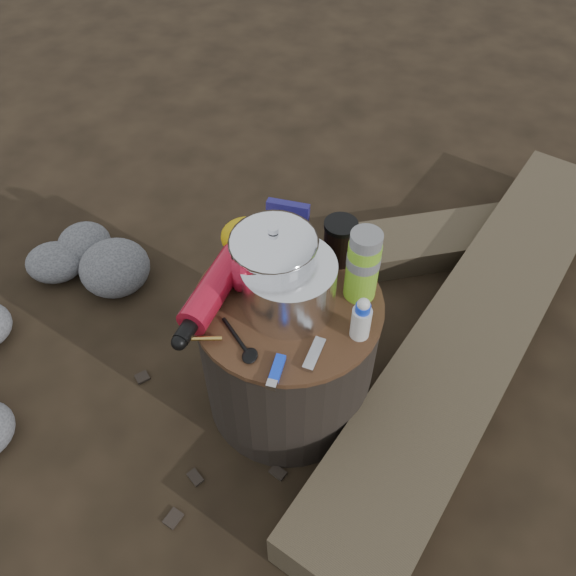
% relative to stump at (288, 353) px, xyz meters
% --- Properties ---
extents(ground, '(60.00, 60.00, 0.00)m').
position_rel_stump_xyz_m(ground, '(0.00, 0.00, -0.21)').
color(ground, black).
rests_on(ground, ground).
extents(stump, '(0.46, 0.46, 0.43)m').
position_rel_stump_xyz_m(stump, '(0.00, 0.00, 0.00)').
color(stump, black).
rests_on(stump, ground).
extents(rock_ring, '(0.41, 0.88, 0.17)m').
position_rel_stump_xyz_m(rock_ring, '(-0.81, 0.02, -0.13)').
color(rock_ring, '#515155').
rests_on(rock_ring, ground).
extents(log_main, '(0.95, 1.77, 0.15)m').
position_rel_stump_xyz_m(log_main, '(0.53, 0.31, -0.14)').
color(log_main, '#413727').
rests_on(log_main, ground).
extents(log_small, '(1.14, 0.66, 0.10)m').
position_rel_stump_xyz_m(log_small, '(0.64, 0.81, -0.17)').
color(log_small, '#413727').
rests_on(log_small, ground).
extents(foil_windscreen, '(0.22, 0.22, 0.14)m').
position_rel_stump_xyz_m(foil_windscreen, '(0.00, -0.00, 0.28)').
color(foil_windscreen, white).
rests_on(foil_windscreen, stump).
extents(camping_pot, '(0.20, 0.20, 0.20)m').
position_rel_stump_xyz_m(camping_pot, '(-0.04, 0.03, 0.31)').
color(camping_pot, white).
rests_on(camping_pot, stump).
extents(fuel_bottle, '(0.12, 0.32, 0.07)m').
position_rel_stump_xyz_m(fuel_bottle, '(-0.18, -0.03, 0.25)').
color(fuel_bottle, '#A91228').
rests_on(fuel_bottle, stump).
extents(thermos, '(0.08, 0.08, 0.20)m').
position_rel_stump_xyz_m(thermos, '(0.16, 0.07, 0.31)').
color(thermos, '#7ABA26').
rests_on(thermos, stump).
extents(travel_mug, '(0.08, 0.08, 0.12)m').
position_rel_stump_xyz_m(travel_mug, '(0.09, 0.17, 0.27)').
color(travel_mug, black).
rests_on(travel_mug, stump).
extents(stuff_sack, '(0.15, 0.12, 0.10)m').
position_rel_stump_xyz_m(stuff_sack, '(-0.13, 0.15, 0.26)').
color(stuff_sack, '#C89E09').
rests_on(stuff_sack, stump).
extents(food_pouch, '(0.11, 0.03, 0.14)m').
position_rel_stump_xyz_m(food_pouch, '(-0.04, 0.19, 0.28)').
color(food_pouch, navy).
rests_on(food_pouch, stump).
extents(lighter, '(0.03, 0.09, 0.02)m').
position_rel_stump_xyz_m(lighter, '(0.02, -0.20, 0.22)').
color(lighter, blue).
rests_on(lighter, stump).
extents(multitool, '(0.04, 0.09, 0.01)m').
position_rel_stump_xyz_m(multitool, '(0.09, -0.14, 0.22)').
color(multitool, '#BAB9BF').
rests_on(multitool, stump).
extents(spork, '(0.12, 0.12, 0.01)m').
position_rel_stump_xyz_m(spork, '(-0.09, -0.13, 0.22)').
color(spork, black).
rests_on(spork, stump).
extents(squeeze_bottle, '(0.05, 0.05, 0.11)m').
position_rel_stump_xyz_m(squeeze_bottle, '(0.18, -0.06, 0.27)').
color(squeeze_bottle, silver).
rests_on(squeeze_bottle, stump).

